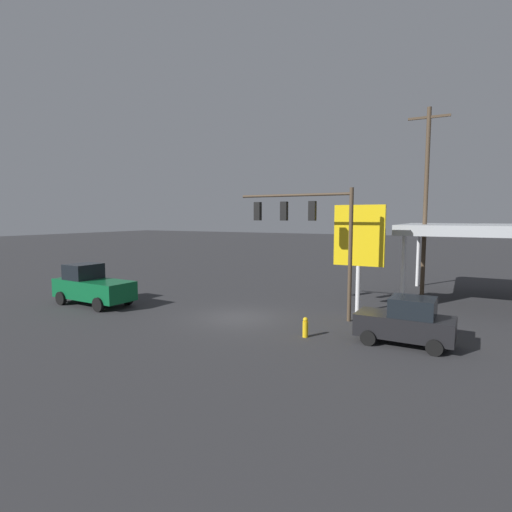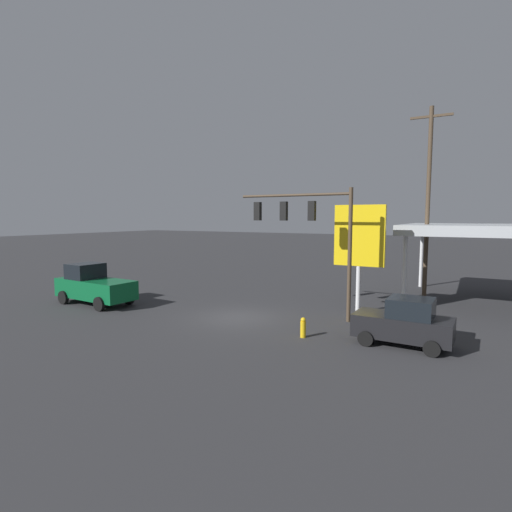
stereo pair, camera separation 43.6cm
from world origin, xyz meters
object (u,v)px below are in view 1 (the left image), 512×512
at_px(price_sign, 359,239).
at_px(hatchback_crossing, 406,322).
at_px(utility_pole, 426,201).
at_px(fire_hydrant, 305,327).
at_px(traffic_signal_assembly, 307,223).
at_px(pickup_parked, 92,286).

height_order(price_sign, hatchback_crossing, price_sign).
relative_size(utility_pole, fire_hydrant, 13.43).
distance_m(traffic_signal_assembly, price_sign, 3.16).
distance_m(pickup_parked, hatchback_crossing, 17.54).
bearing_deg(hatchback_crossing, price_sign, -54.72).
bearing_deg(fire_hydrant, price_sign, -98.81).
height_order(price_sign, fire_hydrant, price_sign).
distance_m(traffic_signal_assembly, utility_pole, 8.99).
bearing_deg(price_sign, traffic_signal_assembly, 43.71).
relative_size(price_sign, fire_hydrant, 6.65).
xyz_separation_m(utility_pole, pickup_parked, (17.19, 10.78, -5.10)).
height_order(utility_pole, fire_hydrant, utility_pole).
bearing_deg(fire_hydrant, traffic_signal_assembly, -69.74).
distance_m(utility_pole, pickup_parked, 20.92).
relative_size(price_sign, hatchback_crossing, 1.52).
xyz_separation_m(traffic_signal_assembly, fire_hydrant, (-1.32, 3.57, -4.45)).
height_order(utility_pole, price_sign, utility_pole).
relative_size(pickup_parked, fire_hydrant, 6.03).
height_order(utility_pole, pickup_parked, utility_pole).
bearing_deg(price_sign, hatchback_crossing, 123.58).
bearing_deg(pickup_parked, utility_pole, -144.68).
bearing_deg(traffic_signal_assembly, fire_hydrant, 110.26).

